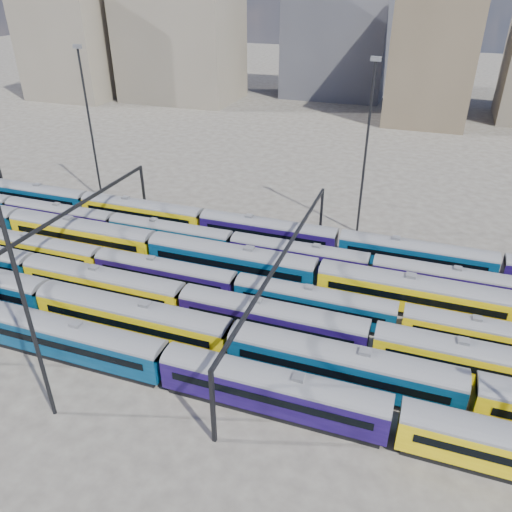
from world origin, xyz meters
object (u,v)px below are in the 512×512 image
(rake_1, at_px, (342,363))
(rake_2, at_px, (272,317))
(rake_0, at_px, (165,360))
(mast_2, at_px, (19,284))

(rake_1, xyz_separation_m, rake_2, (-8.57, 5.00, -0.19))
(rake_0, distance_m, mast_2, 15.34)
(rake_2, height_order, mast_2, mast_2)
(rake_1, height_order, mast_2, mast_2)
(rake_1, height_order, rake_2, rake_1)
(rake_1, xyz_separation_m, mast_2, (-23.90, -12.00, 11.03))
(rake_1, relative_size, mast_2, 6.20)
(rake_0, relative_size, rake_1, 0.81)
(mast_2, bearing_deg, rake_0, 41.91)
(rake_2, bearing_deg, rake_0, -126.98)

